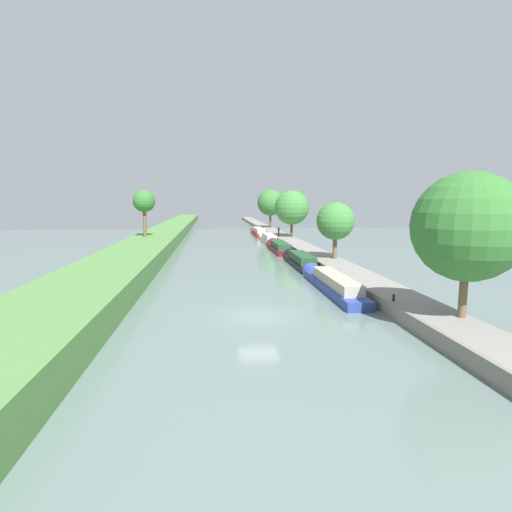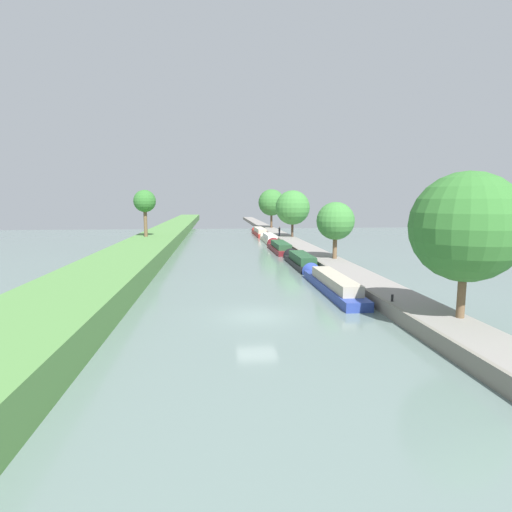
% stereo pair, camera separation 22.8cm
% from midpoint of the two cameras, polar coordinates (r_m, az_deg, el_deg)
% --- Properties ---
extents(ground_plane, '(160.00, 160.00, 0.00)m').
position_cam_midpoint_polar(ground_plane, '(26.02, 0.10, -8.42)').
color(ground_plane, slate).
extents(left_grassy_bank, '(6.60, 260.00, 1.87)m').
position_cam_midpoint_polar(left_grassy_bank, '(27.15, -25.28, -6.44)').
color(left_grassy_bank, '#518442').
rests_on(left_grassy_bank, ground_plane).
extents(right_towpath, '(3.15, 260.00, 0.86)m').
position_cam_midpoint_polar(right_towpath, '(28.66, 20.33, -6.49)').
color(right_towpath, gray).
rests_on(right_towpath, ground_plane).
extents(stone_quay, '(0.25, 260.00, 0.91)m').
position_cam_midpoint_polar(stone_quay, '(27.95, 17.19, -6.65)').
color(stone_quay, gray).
rests_on(stone_quay, ground_plane).
extents(narrowboat_blue, '(1.86, 13.73, 2.00)m').
position_cam_midpoint_polar(narrowboat_blue, '(33.78, 10.26, -3.71)').
color(narrowboat_blue, '#283D93').
rests_on(narrowboat_blue, ground_plane).
extents(narrowboat_black, '(2.05, 11.07, 2.12)m').
position_cam_midpoint_polar(narrowboat_black, '(46.34, 5.95, -0.56)').
color(narrowboat_black, black).
rests_on(narrowboat_black, ground_plane).
extents(narrowboat_maroon, '(2.18, 12.33, 2.10)m').
position_cam_midpoint_polar(narrowboat_maroon, '(59.13, 3.07, 1.27)').
color(narrowboat_maroon, maroon).
rests_on(narrowboat_maroon, ground_plane).
extents(narrowboat_cream, '(1.89, 12.13, 2.02)m').
position_cam_midpoint_polar(narrowboat_cream, '(71.39, 1.61, 2.45)').
color(narrowboat_cream, beige).
rests_on(narrowboat_cream, ground_plane).
extents(narrowboat_red, '(1.97, 15.10, 2.15)m').
position_cam_midpoint_polar(narrowboat_red, '(85.91, 0.24, 3.38)').
color(narrowboat_red, maroon).
rests_on(narrowboat_red, ground_plane).
extents(tree_rightbank_near, '(5.91, 5.91, 7.94)m').
position_cam_midpoint_polar(tree_rightbank_near, '(24.60, 27.21, 3.62)').
color(tree_rightbank_near, brown).
rests_on(tree_rightbank_near, right_towpath).
extents(tree_rightbank_midnear, '(4.14, 4.14, 6.21)m').
position_cam_midpoint_polar(tree_rightbank_midnear, '(45.53, 10.88, 4.80)').
color(tree_rightbank_midnear, brown).
rests_on(tree_rightbank_midnear, right_towpath).
extents(tree_rightbank_midfar, '(5.97, 5.97, 8.09)m').
position_cam_midpoint_polar(tree_rightbank_midfar, '(71.88, 4.92, 6.74)').
color(tree_rightbank_midfar, '#4C3828').
rests_on(tree_rightbank_midfar, right_towpath).
extents(tree_rightbank_far, '(6.10, 6.10, 8.89)m').
position_cam_midpoint_polar(tree_rightbank_far, '(95.70, 1.95, 7.46)').
color(tree_rightbank_far, brown).
rests_on(tree_rightbank_far, right_towpath).
extents(tree_leftbank_downstream, '(3.26, 3.26, 6.88)m').
position_cam_midpoint_polar(tree_leftbank_downstream, '(62.78, -15.45, 7.31)').
color(tree_leftbank_downstream, brown).
rests_on(tree_leftbank_downstream, left_grassy_bank).
extents(person_walking, '(0.34, 0.34, 1.66)m').
position_cam_midpoint_polar(person_walking, '(73.72, 3.08, 3.50)').
color(person_walking, '#282D42').
rests_on(person_walking, right_towpath).
extents(mooring_bollard_near, '(0.16, 0.16, 0.45)m').
position_cam_midpoint_polar(mooring_bollard_near, '(27.58, 18.42, -5.54)').
color(mooring_bollard_near, black).
rests_on(mooring_bollard_near, right_towpath).
extents(mooring_bollard_far, '(0.16, 0.16, 0.45)m').
position_cam_midpoint_polar(mooring_bollard_far, '(93.28, 0.94, 4.02)').
color(mooring_bollard_far, black).
rests_on(mooring_bollard_far, right_towpath).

